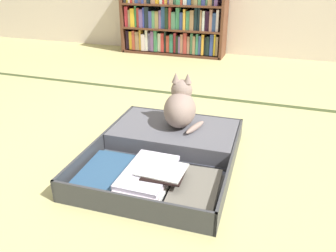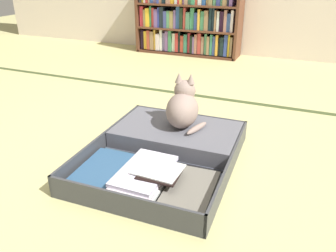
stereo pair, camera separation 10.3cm
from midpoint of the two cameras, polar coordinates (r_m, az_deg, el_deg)
The scene contains 5 objects.
ground_plane at distance 1.82m, azimuth -6.31°, elevation -4.66°, with size 10.00×10.00×0.00m, color tan.
tatami_border at distance 2.63m, azimuth 2.32°, elevation 5.27°, with size 4.80×0.05×0.00m.
bookshelf at distance 3.89m, azimuth 0.00°, elevation 17.79°, with size 1.16×0.29×0.81m.
open_suitcase at distance 1.75m, azimuth -1.91°, elevation -3.99°, with size 0.71×0.88×0.11m.
black_cat at distance 1.83m, azimuth 0.54°, elevation 3.25°, with size 0.24×0.26×0.29m.
Camera 1 is at (0.64, -1.43, 0.90)m, focal length 36.12 mm.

